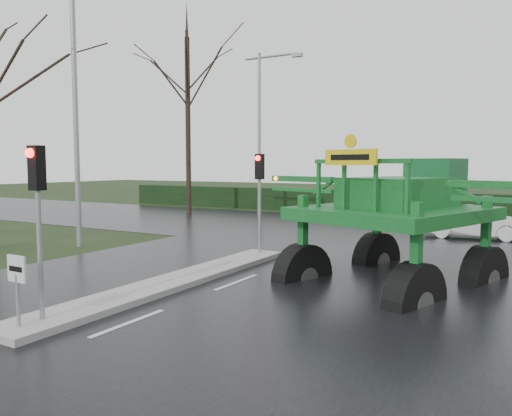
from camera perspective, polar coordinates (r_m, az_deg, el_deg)
The scene contains 13 objects.
ground at distance 10.49m, azimuth -14.32°, elevation -12.72°, with size 140.00×140.00×0.00m, color black.
road_main at distance 18.76m, azimuth 7.70°, elevation -4.76°, with size 14.00×80.00×0.02m, color black.
road_cross at distance 24.35m, azimuth 13.14°, elevation -2.61°, with size 80.00×12.00×0.02m, color black.
median_island at distance 13.46m, azimuth -9.26°, elevation -8.31°, with size 1.20×10.00×0.16m, color gray.
hedge_row at distance 31.97m, azimuth 17.40°, elevation 0.42°, with size 44.00×0.90×1.50m, color black.
keep_left_sign at distance 10.28m, azimuth -25.64°, elevation -7.34°, with size 0.50×0.07×1.35m.
traffic_signal_near at distance 10.35m, azimuth -23.71°, elevation 1.38°, with size 0.26×0.33×3.52m.
traffic_signal_mid at distance 16.82m, azimuth 0.41°, elevation 3.02°, with size 0.26×0.33×3.52m.
street_light_left_near at distance 20.30m, azimuth -19.43°, elevation 12.70°, with size 3.85×0.30×10.00m.
street_light_left_far at distance 31.22m, azimuth 0.87°, elevation 10.17°, with size 3.85×0.30×10.00m.
tree_left_far at distance 32.06m, azimuth -7.81°, elevation 12.06°, with size 7.70×7.70×13.26m.
crop_sprayer at distance 13.94m, azimuth 6.05°, elevation 1.43°, with size 8.33×6.42×4.88m.
white_sedan at distance 23.40m, azimuth 23.63°, elevation -3.22°, with size 1.47×4.22×1.39m, color white.
Camera 1 is at (7.06, -7.09, 3.16)m, focal length 35.00 mm.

